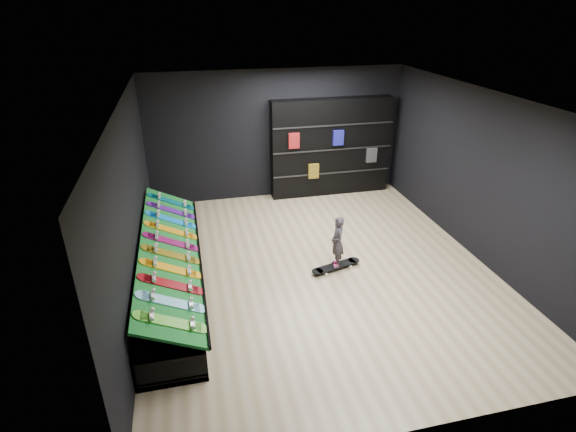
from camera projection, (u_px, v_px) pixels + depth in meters
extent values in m
cube|color=tan|center=(317.00, 268.00, 8.09)|extent=(6.00, 7.00, 0.01)
cube|color=white|center=(323.00, 99.00, 6.79)|extent=(6.00, 7.00, 0.01)
cube|color=black|center=(277.00, 135.00, 10.51)|extent=(6.00, 0.02, 3.00)
cube|color=black|center=(424.00, 326.00, 4.37)|extent=(6.00, 0.02, 3.00)
cube|color=black|center=(131.00, 208.00, 6.82)|extent=(0.02, 7.00, 3.00)
cube|color=black|center=(480.00, 176.00, 8.05)|extent=(0.02, 7.00, 3.00)
cube|color=#0E5A1B|center=(171.00, 249.00, 7.27)|extent=(0.92, 4.50, 0.46)
cube|color=black|center=(331.00, 147.00, 10.76)|extent=(2.91, 0.34, 2.33)
imported|color=black|center=(337.00, 251.00, 7.88)|extent=(0.17, 0.23, 0.57)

